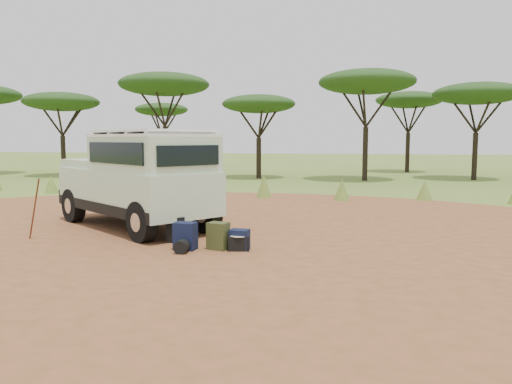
% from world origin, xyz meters
% --- Properties ---
extents(ground, '(140.00, 140.00, 0.00)m').
position_xyz_m(ground, '(0.00, 0.00, 0.00)').
color(ground, olive).
rests_on(ground, ground).
extents(dirt_clearing, '(23.00, 23.00, 0.01)m').
position_xyz_m(dirt_clearing, '(0.00, 0.00, 0.00)').
color(dirt_clearing, '#9B5432').
rests_on(dirt_clearing, ground).
extents(grass_fringe, '(36.60, 1.60, 0.90)m').
position_xyz_m(grass_fringe, '(0.12, 8.67, 0.40)').
color(grass_fringe, olive).
rests_on(grass_fringe, ground).
extents(acacia_treeline, '(46.70, 13.20, 6.26)m').
position_xyz_m(acacia_treeline, '(0.75, 19.81, 4.87)').
color(acacia_treeline, black).
rests_on(acacia_treeline, ground).
extents(safari_vehicle, '(5.21, 4.58, 2.46)m').
position_xyz_m(safari_vehicle, '(-1.92, 1.62, 1.19)').
color(safari_vehicle, beige).
rests_on(safari_vehicle, ground).
extents(walking_staff, '(0.50, 0.27, 1.40)m').
position_xyz_m(walking_staff, '(-3.52, -0.33, 0.70)').
color(walking_staff, maroon).
rests_on(walking_staff, ground).
extents(backpack_black, '(0.49, 0.42, 0.56)m').
position_xyz_m(backpack_black, '(-0.40, 0.11, 0.28)').
color(backpack_black, black).
rests_on(backpack_black, ground).
extents(backpack_navy, '(0.46, 0.34, 0.57)m').
position_xyz_m(backpack_navy, '(0.08, -0.60, 0.28)').
color(backpack_navy, '#111537').
rests_on(backpack_navy, ground).
extents(backpack_olive, '(0.47, 0.39, 0.56)m').
position_xyz_m(backpack_olive, '(0.73, -0.45, 0.28)').
color(backpack_olive, '#3D4720').
rests_on(backpack_olive, ground).
extents(duffel_navy, '(0.40, 0.32, 0.42)m').
position_xyz_m(duffel_navy, '(1.16, -0.41, 0.21)').
color(duffel_navy, '#111537').
rests_on(duffel_navy, ground).
extents(hard_case, '(0.47, 0.38, 0.30)m').
position_xyz_m(hard_case, '(1.16, -0.45, 0.15)').
color(hard_case, black).
rests_on(hard_case, ground).
extents(stuff_sack, '(0.29, 0.29, 0.27)m').
position_xyz_m(stuff_sack, '(0.11, -0.93, 0.14)').
color(stuff_sack, black).
rests_on(stuff_sack, ground).
extents(safari_hat, '(0.37, 0.37, 0.11)m').
position_xyz_m(safari_hat, '(1.16, -0.45, 0.34)').
color(safari_hat, beige).
rests_on(safari_hat, hard_case).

